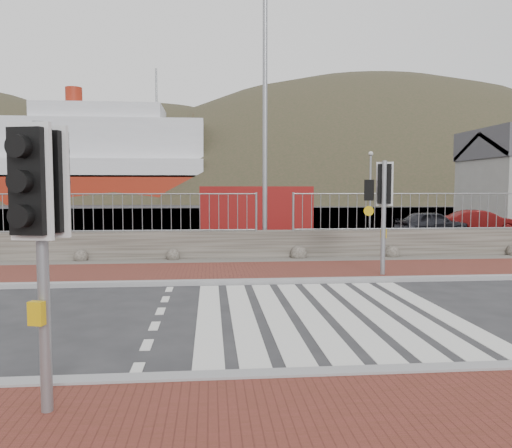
{
  "coord_description": "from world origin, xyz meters",
  "views": [
    {
      "loc": [
        -2.06,
        -8.74,
        2.29
      ],
      "look_at": [
        -0.99,
        3.0,
        1.44
      ],
      "focal_mm": 35.0,
      "sensor_mm": 36.0,
      "label": 1
    }
  ],
  "objects": [
    {
      "name": "ground",
      "position": [
        0.0,
        0.0,
        0.0
      ],
      "size": [
        220.0,
        220.0,
        0.0
      ],
      "primitive_type": "plane",
      "color": "#28282B",
      "rests_on": "ground"
    },
    {
      "name": "sidewalk_far",
      "position": [
        0.0,
        4.5,
        0.04
      ],
      "size": [
        40.0,
        3.0,
        0.08
      ],
      "primitive_type": "cube",
      "color": "maroon",
      "rests_on": "ground"
    },
    {
      "name": "kerb_near",
      "position": [
        0.0,
        -3.0,
        0.05
      ],
      "size": [
        40.0,
        0.25,
        0.12
      ],
      "primitive_type": "cube",
      "color": "gray",
      "rests_on": "ground"
    },
    {
      "name": "kerb_far",
      "position": [
        0.0,
        3.0,
        0.05
      ],
      "size": [
        40.0,
        0.25,
        0.12
      ],
      "primitive_type": "cube",
      "color": "gray",
      "rests_on": "ground"
    },
    {
      "name": "zebra_crossing",
      "position": [
        -0.0,
        0.0,
        0.01
      ],
      "size": [
        4.62,
        5.6,
        0.01
      ],
      "color": "silver",
      "rests_on": "ground"
    },
    {
      "name": "gravel_strip",
      "position": [
        0.0,
        6.5,
        0.03
      ],
      "size": [
        40.0,
        1.5,
        0.06
      ],
      "primitive_type": "cube",
      "color": "#59544C",
      "rests_on": "ground"
    },
    {
      "name": "stone_wall",
      "position": [
        0.0,
        7.3,
        0.45
      ],
      "size": [
        40.0,
        0.6,
        0.9
      ],
      "primitive_type": "cube",
      "color": "#464139",
      "rests_on": "ground"
    },
    {
      "name": "railing",
      "position": [
        0.0,
        7.15,
        1.82
      ],
      "size": [
        18.07,
        0.07,
        1.22
      ],
      "color": "gray",
      "rests_on": "stone_wall"
    },
    {
      "name": "quay",
      "position": [
        0.0,
        27.9,
        0.0
      ],
      "size": [
        120.0,
        40.0,
        0.5
      ],
      "primitive_type": "cube",
      "color": "#4C4C4F",
      "rests_on": "ground"
    },
    {
      "name": "water",
      "position": [
        0.0,
        62.9,
        0.0
      ],
      "size": [
        220.0,
        50.0,
        0.05
      ],
      "primitive_type": "cube",
      "color": "#3F4C54",
      "rests_on": "ground"
    },
    {
      "name": "ferry",
      "position": [
        -24.65,
        67.9,
        5.36
      ],
      "size": [
        50.0,
        16.0,
        20.0
      ],
      "color": "maroon",
      "rests_on": "ground"
    },
    {
      "name": "hills_backdrop",
      "position": [
        6.74,
        87.9,
        -23.05
      ],
      "size": [
        254.0,
        90.0,
        100.0
      ],
      "color": "#2D321E",
      "rests_on": "ground"
    },
    {
      "name": "traffic_signal_near",
      "position": [
        -3.69,
        -3.76,
        2.11
      ],
      "size": [
        0.47,
        0.35,
        2.93
      ],
      "rotation": [
        0.0,
        0.0,
        -0.26
      ],
      "color": "gray",
      "rests_on": "ground"
    },
    {
      "name": "traffic_signal_far",
      "position": [
        2.28,
        3.58,
        2.15
      ],
      "size": [
        0.73,
        0.47,
        2.98
      ],
      "rotation": [
        0.0,
        0.0,
        2.73
      ],
      "color": "gray",
      "rests_on": "ground"
    },
    {
      "name": "streetlight",
      "position": [
        -0.07,
        8.14,
        5.11
      ],
      "size": [
        1.89,
        0.68,
        9.09
      ],
      "rotation": [
        0.0,
        0.0,
        0.26
      ],
      "color": "gray",
      "rests_on": "ground"
    },
    {
      "name": "shipping_container",
      "position": [
        0.24,
        16.97,
        1.18
      ],
      "size": [
        5.67,
        2.36,
        2.36
      ],
      "primitive_type": "cube",
      "rotation": [
        0.0,
        0.0,
        -0.0
      ],
      "color": "maroon",
      "rests_on": "ground"
    },
    {
      "name": "car_a",
      "position": [
        8.52,
        14.29,
        0.6
      ],
      "size": [
        3.7,
        2.03,
        1.19
      ],
      "primitive_type": "imported",
      "rotation": [
        0.0,
        0.0,
        1.76
      ],
      "color": "black",
      "rests_on": "ground"
    },
    {
      "name": "car_b",
      "position": [
        11.23,
        14.68,
        0.6
      ],
      "size": [
        3.78,
        1.85,
        1.19
      ],
      "primitive_type": "imported",
      "rotation": [
        0.0,
        0.0,
        1.4
      ],
      "color": "#540C0C",
      "rests_on": "ground"
    }
  ]
}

